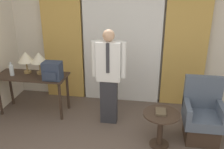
{
  "coord_description": "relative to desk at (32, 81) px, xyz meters",
  "views": [
    {
      "loc": [
        0.54,
        -1.92,
        2.46
      ],
      "look_at": [
        -0.03,
        1.74,
        0.97
      ],
      "focal_mm": 40.0,
      "sensor_mm": 36.0,
      "label": 1
    }
  ],
  "objects": [
    {
      "name": "bottle_near_edge",
      "position": [
        -0.35,
        -0.06,
        0.22
      ],
      "size": [
        0.08,
        0.08,
        0.25
      ],
      "color": "silver",
      "rests_on": "desk"
    },
    {
      "name": "curtain_sheer_center",
      "position": [
        1.57,
        0.75,
        0.65
      ],
      "size": [
        1.52,
        0.06,
        2.58
      ],
      "color": "white",
      "rests_on": "ground_plane"
    },
    {
      "name": "table_lamp_right",
      "position": [
        0.13,
        0.1,
        0.41
      ],
      "size": [
        0.29,
        0.29,
        0.41
      ],
      "color": "#9E7F47",
      "rests_on": "desk"
    },
    {
      "name": "book",
      "position": [
        2.32,
        -0.66,
        -0.06
      ],
      "size": [
        0.15,
        0.22,
        0.03
      ],
      "color": "brown",
      "rests_on": "side_table"
    },
    {
      "name": "side_table",
      "position": [
        2.34,
        -0.68,
        -0.26
      ],
      "size": [
        0.55,
        0.55,
        0.56
      ],
      "color": "#38281E",
      "rests_on": "ground_plane"
    },
    {
      "name": "wall_back",
      "position": [
        1.57,
        0.88,
        0.71
      ],
      "size": [
        10.0,
        0.06,
        2.7
      ],
      "color": "silver",
      "rests_on": "ground_plane"
    },
    {
      "name": "curtain_drape_right",
      "position": [
        2.77,
        0.75,
        0.65
      ],
      "size": [
        0.81,
        0.06,
        2.58
      ],
      "color": "gold",
      "rests_on": "ground_plane"
    },
    {
      "name": "armchair",
      "position": [
        2.99,
        -0.39,
        -0.28
      ],
      "size": [
        0.58,
        0.57,
        1.0
      ],
      "color": "#38281E",
      "rests_on": "ground_plane"
    },
    {
      "name": "table_lamp_left",
      "position": [
        -0.13,
        0.1,
        0.41
      ],
      "size": [
        0.29,
        0.29,
        0.41
      ],
      "color": "#9E7F47",
      "rests_on": "desk"
    },
    {
      "name": "person",
      "position": [
        1.46,
        -0.13,
        0.28
      ],
      "size": [
        0.58,
        0.2,
        1.67
      ],
      "color": "#2D2D33",
      "rests_on": "ground_plane"
    },
    {
      "name": "backpack",
      "position": [
        0.46,
        -0.13,
        0.27
      ],
      "size": [
        0.32,
        0.25,
        0.32
      ],
      "color": "#2D384C",
      "rests_on": "desk"
    },
    {
      "name": "curtain_drape_left",
      "position": [
        0.36,
        0.75,
        0.65
      ],
      "size": [
        0.81,
        0.06,
        2.58
      ],
      "color": "gold",
      "rests_on": "ground_plane"
    },
    {
      "name": "desk",
      "position": [
        0.0,
        0.0,
        0.0
      ],
      "size": [
        1.3,
        0.53,
        0.75
      ],
      "color": "#38281E",
      "rests_on": "ground_plane"
    }
  ]
}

